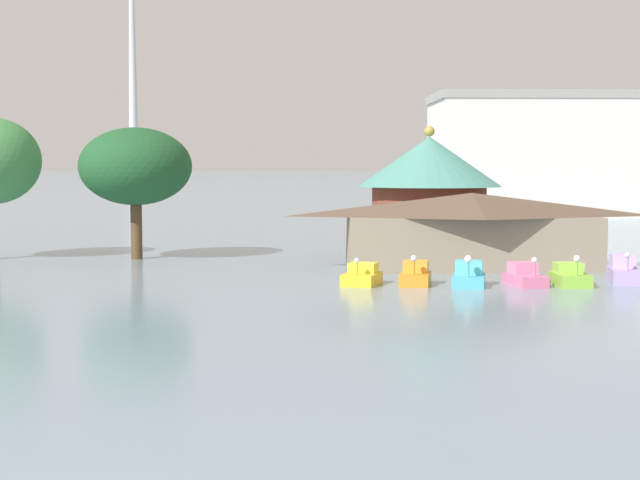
# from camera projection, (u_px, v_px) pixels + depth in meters

# --- Properties ---
(pedal_boat_yellow) EXTENTS (2.44, 3.01, 1.53)m
(pedal_boat_yellow) POSITION_uv_depth(u_px,v_px,m) (362.00, 276.00, 51.40)
(pedal_boat_yellow) COLOR yellow
(pedal_boat_yellow) RESTS_ON ground
(pedal_boat_orange) EXTENTS (2.00, 2.70, 1.68)m
(pedal_boat_orange) POSITION_uv_depth(u_px,v_px,m) (415.00, 275.00, 51.24)
(pedal_boat_orange) COLOR orange
(pedal_boat_orange) RESTS_ON ground
(pedal_boat_cyan) EXTENTS (2.17, 2.85, 1.73)m
(pedal_boat_cyan) POSITION_uv_depth(u_px,v_px,m) (469.00, 276.00, 50.84)
(pedal_boat_cyan) COLOR #4CB7CC
(pedal_boat_cyan) RESTS_ON ground
(pedal_boat_pink) EXTENTS (1.98, 3.00, 1.61)m
(pedal_boat_pink) POSITION_uv_depth(u_px,v_px,m) (524.00, 276.00, 51.07)
(pedal_boat_pink) COLOR pink
(pedal_boat_pink) RESTS_ON ground
(pedal_boat_lime) EXTENTS (1.64, 2.76, 1.72)m
(pedal_boat_lime) POSITION_uv_depth(u_px,v_px,m) (570.00, 276.00, 51.04)
(pedal_boat_lime) COLOR #8CCC3F
(pedal_boat_lime) RESTS_ON ground
(pedal_boat_lavender) EXTENTS (1.96, 3.08, 1.77)m
(pedal_boat_lavender) POSITION_uv_depth(u_px,v_px,m) (623.00, 272.00, 52.30)
(pedal_boat_lavender) COLOR #B299D8
(pedal_boat_lavender) RESTS_ON ground
(boathouse) EXTENTS (16.32, 6.16, 4.67)m
(boathouse) POSITION_uv_depth(u_px,v_px,m) (472.00, 229.00, 59.06)
(boathouse) COLOR gray
(boathouse) RESTS_ON ground
(green_roof_pavilion) EXTENTS (9.68, 9.68, 8.96)m
(green_roof_pavilion) POSITION_uv_depth(u_px,v_px,m) (429.00, 191.00, 64.70)
(green_roof_pavilion) COLOR brown
(green_roof_pavilion) RESTS_ON ground
(shoreline_tree_mid) EXTENTS (7.59, 7.59, 8.89)m
(shoreline_tree_mid) POSITION_uv_depth(u_px,v_px,m) (135.00, 167.00, 64.96)
(shoreline_tree_mid) COLOR brown
(shoreline_tree_mid) RESTS_ON ground
(background_building_block) EXTENTS (27.64, 15.16, 15.18)m
(background_building_block) POSITION_uv_depth(u_px,v_px,m) (543.00, 155.00, 120.30)
(background_building_block) COLOR silver
(background_building_block) RESTS_ON ground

